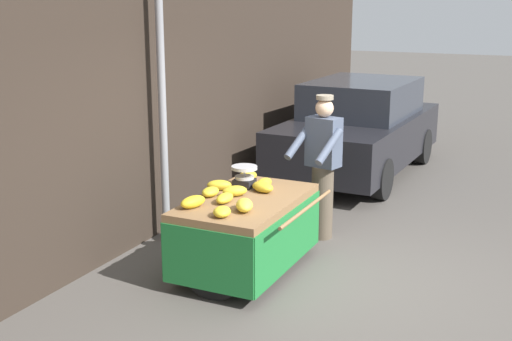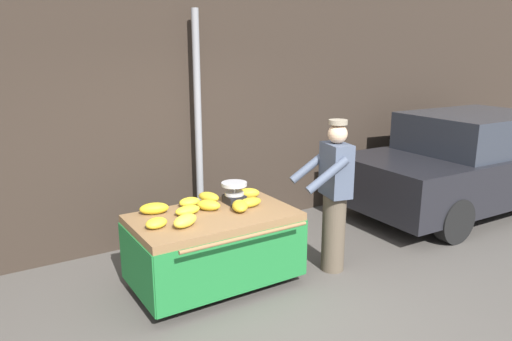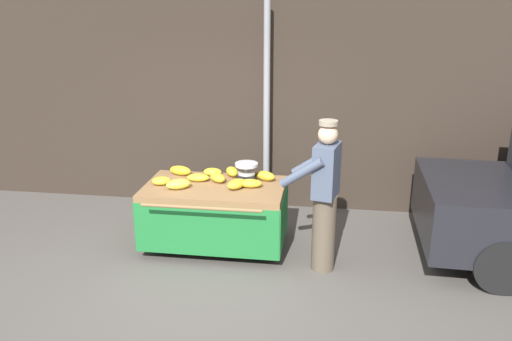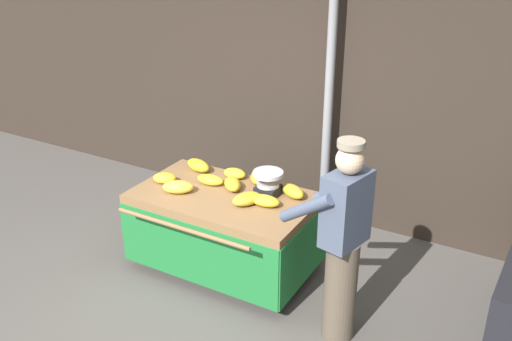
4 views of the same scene
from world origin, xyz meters
name	(u,v)px [view 4 (image 4 of 4)]	position (x,y,z in m)	size (l,w,h in m)	color
ground_plane	(169,334)	(0.00, 0.00, 0.00)	(60.00, 60.00, 0.00)	#514C47
back_wall	(312,18)	(0.00, 2.64, 2.18)	(16.00, 0.24, 4.36)	#332821
street_pole	(329,98)	(0.35, 2.33, 1.46)	(0.09, 0.09, 2.91)	gray
banana_cart	(224,216)	(-0.11, 1.05, 0.58)	(1.69, 1.18, 0.80)	olive
weighing_scale	(268,183)	(0.25, 1.24, 0.92)	(0.28, 0.28, 0.24)	black
banana_bunch_0	(178,187)	(-0.50, 0.87, 0.86)	(0.16, 0.29, 0.12)	yellow
banana_bunch_1	(258,177)	(0.03, 1.43, 0.86)	(0.14, 0.26, 0.11)	gold
banana_bunch_2	(265,201)	(0.32, 1.04, 0.85)	(0.14, 0.28, 0.10)	gold
banana_bunch_3	(233,184)	(-0.10, 1.18, 0.86)	(0.15, 0.26, 0.11)	gold
banana_bunch_4	(165,178)	(-0.74, 0.99, 0.85)	(0.16, 0.22, 0.10)	yellow
banana_bunch_5	(198,165)	(-0.62, 1.37, 0.86)	(0.15, 0.29, 0.12)	gold
banana_bunch_6	(210,180)	(-0.34, 1.17, 0.85)	(0.14, 0.27, 0.09)	yellow
banana_bunch_7	(247,199)	(0.17, 0.99, 0.86)	(0.17, 0.28, 0.11)	gold
banana_bunch_8	(235,173)	(-0.21, 1.40, 0.85)	(0.16, 0.23, 0.10)	yellow
banana_bunch_9	(293,191)	(0.46, 1.32, 0.86)	(0.14, 0.26, 0.12)	gold
vendor_person	(342,243)	(1.19, 0.69, 0.87)	(0.65, 0.61, 1.71)	brown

